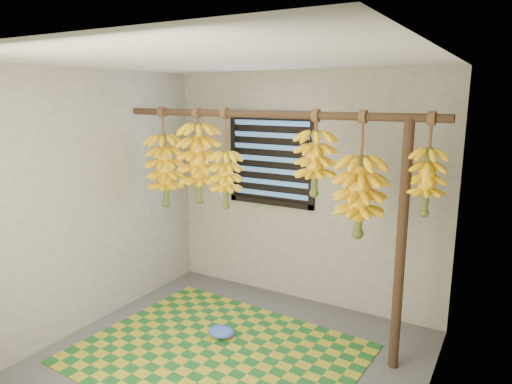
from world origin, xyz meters
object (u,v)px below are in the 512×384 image
Objects in this scene: banana_bunch_c at (226,179)px; banana_bunch_e at (359,196)px; banana_bunch_d at (315,163)px; banana_bunch_f at (427,182)px; banana_bunch_a at (165,170)px; plastic_bag at (221,332)px; support_post at (401,249)px; banana_bunch_b at (199,163)px; woven_mat at (217,354)px.

banana_bunch_e is at bearing 0.00° from banana_bunch_c.
banana_bunch_f is (0.88, 0.00, -0.07)m from banana_bunch_d.
banana_bunch_e is at bearing 0.00° from banana_bunch_a.
banana_bunch_c is (-0.15, 0.34, 1.34)m from plastic_bag.
banana_bunch_d is at bearing -180.00° from support_post.
plastic_bag is (-1.45, -0.34, -0.94)m from support_post.
banana_bunch_b is 1.27× the size of banana_bunch_d.
plastic_bag is 2.21m from banana_bunch_f.
banana_bunch_c is at bearing 0.00° from banana_bunch_b.
woven_mat is 3.21× the size of banana_bunch_d.
banana_bunch_f is at bearing 0.00° from banana_bunch_a.
banana_bunch_f is at bearing 21.07° from woven_mat.
banana_bunch_b and banana_bunch_e have the same top height.
banana_bunch_a is 2.00m from banana_bunch_e.
banana_bunch_d is at bearing -0.00° from banana_bunch_c.
plastic_bag is 1.57m from banana_bunch_b.
banana_bunch_d is at bearing 25.00° from plastic_bag.
banana_bunch_f is at bearing 0.00° from support_post.
banana_bunch_a and banana_bunch_d have the same top height.
banana_bunch_a is 0.99× the size of banana_bunch_e.
banana_bunch_c is (0.31, 0.00, -0.13)m from banana_bunch_b.
woven_mat is 1.81m from banana_bunch_d.
woven_mat is at bearing -158.93° from banana_bunch_f.
plastic_bag reaches higher than woven_mat.
woven_mat is 1.83m from banana_bunch_a.
support_post is 1.76m from woven_mat.
support_post is at bearing 0.00° from banana_bunch_e.
banana_bunch_b is at bearing 180.00° from banana_bunch_e.
banana_bunch_a is 1.29× the size of banana_bunch_f.
banana_bunch_b is at bearing 180.00° from banana_bunch_c.
banana_bunch_b and banana_bunch_d have the same top height.
banana_bunch_b is 0.33m from banana_bunch_c.
woven_mat is 9.18× the size of plastic_bag.
banana_bunch_a is at bearing 150.27° from woven_mat.
banana_bunch_d is (-0.73, -0.00, 0.61)m from support_post.
banana_bunch_e is at bearing 16.92° from plastic_bag.
plastic_bag is at bearing -155.00° from banana_bunch_d.
banana_bunch_a and banana_bunch_c have the same top height.
banana_bunch_c is (-0.27, 0.57, 1.40)m from woven_mat.
banana_bunch_a is 0.73m from banana_bunch_c.
support_post reaches higher than woven_mat.
support_post is 0.95m from banana_bunch_d.
banana_bunch_f is (1.49, 0.57, 1.54)m from woven_mat.
woven_mat is (-1.34, -0.57, -0.99)m from support_post.
banana_bunch_c is 1.76m from banana_bunch_f.
banana_bunch_d is at bearing -0.00° from banana_bunch_a.
support_post is 0.56m from banana_bunch_f.
support_post is at bearing 23.19° from woven_mat.
support_post is 2.23× the size of banana_bunch_b.
banana_bunch_c and banana_bunch_f have the same top height.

